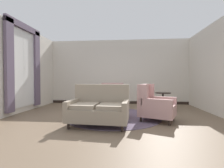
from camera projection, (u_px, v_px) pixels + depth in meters
The scene contains 13 objects.
ground at pixel (112, 119), 4.71m from camera, with size 9.01×9.01×0.00m, color brown.
wall_back at pixel (118, 72), 7.77m from camera, with size 6.59×0.08×2.97m, color silver.
wall_left at pixel (25, 69), 5.90m from camera, with size 0.08×4.36×2.97m, color silver.
wall_right at pixel (215, 68), 5.30m from camera, with size 0.08×4.36×2.97m, color silver.
baseboard_back at pixel (118, 102), 7.76m from camera, with size 6.43×0.03×0.12m, color black.
area_rug at pixel (113, 116), 5.01m from camera, with size 2.84×2.84×0.01m, color #5B4C60.
window_with_curtains at pixel (24, 64), 5.69m from camera, with size 0.12×1.83×2.90m.
coffee_table at pixel (116, 105), 4.88m from camera, with size 0.85×0.85×0.48m.
porcelain_vase at pixel (116, 96), 4.87m from camera, with size 0.16×0.16×0.38m.
settee at pixel (99, 109), 4.05m from camera, with size 1.49×0.97×1.00m.
armchair_near_sideboard at pixel (155, 105), 4.51m from camera, with size 1.12×1.07×1.00m.
armchair_back_corner at pixel (113, 98), 6.21m from camera, with size 0.81×0.82×1.00m.
side_table at pixel (163, 99), 6.06m from camera, with size 0.56×0.56×0.65m.
Camera 1 is at (0.43, -4.66, 1.12)m, focal length 26.56 mm.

